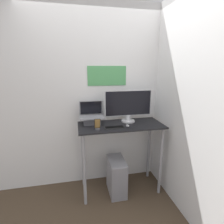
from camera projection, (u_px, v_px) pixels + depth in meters
ground_plane at (125, 200)px, 2.36m from camera, size 12.00×12.00×0.00m
wall_back at (115, 98)px, 2.59m from camera, size 6.00×0.06×2.60m
wall_side_right at (177, 104)px, 2.16m from camera, size 0.05×6.00×2.60m
desk at (121, 138)px, 2.39m from camera, size 1.14×0.50×1.00m
laptop at (92, 118)px, 2.36m from camera, size 0.32×0.24×0.30m
monitor at (128, 106)px, 2.42m from camera, size 0.66×0.19×0.45m
keyboard at (114, 127)px, 2.21m from camera, size 0.25×0.09×0.02m
mouse at (128, 126)px, 2.25m from camera, size 0.04×0.07×0.03m
cell_phone at (97, 126)px, 2.14m from camera, size 0.07×0.06×0.14m
computer_tower at (116, 176)px, 2.46m from camera, size 0.22×0.41×0.51m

